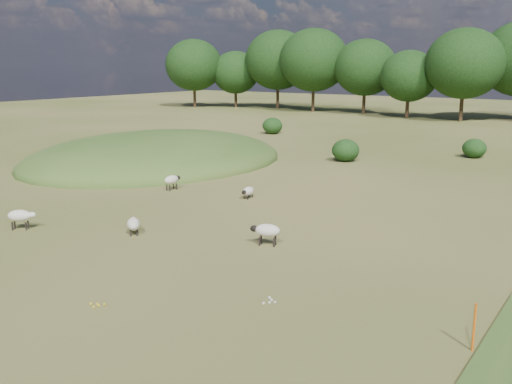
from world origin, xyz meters
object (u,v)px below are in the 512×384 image
(sheep_5, at_px, (172,180))
(sheep_4, at_px, (133,224))
(sheep_0, at_px, (267,231))
(sheep_3, at_px, (248,191))
(marker_post, at_px, (474,327))
(sheep_2, at_px, (20,216))

(sheep_5, bearing_deg, sheep_4, -147.00)
(sheep_0, height_order, sheep_5, sheep_0)
(sheep_5, bearing_deg, sheep_3, -79.83)
(marker_post, relative_size, sheep_2, 1.04)
(sheep_3, bearing_deg, marker_post, 46.59)
(sheep_5, bearing_deg, marker_post, -115.68)
(sheep_3, distance_m, sheep_5, 4.58)
(sheep_3, bearing_deg, sheep_5, -88.33)
(marker_post, bearing_deg, sheep_0, 154.95)
(marker_post, height_order, sheep_2, marker_post)
(sheep_0, distance_m, sheep_5, 10.82)
(sheep_0, bearing_deg, sheep_2, 3.12)
(marker_post, height_order, sheep_4, marker_post)
(marker_post, distance_m, sheep_5, 20.17)
(sheep_2, bearing_deg, marker_post, -34.70)
(sheep_2, relative_size, sheep_4, 1.06)
(marker_post, distance_m, sheep_2, 17.98)
(sheep_4, height_order, sheep_5, sheep_5)
(sheep_2, height_order, sheep_5, sheep_2)
(sheep_4, bearing_deg, sheep_5, -14.91)
(sheep_2, xyz_separation_m, sheep_4, (4.29, 2.18, -0.16))
(sheep_0, bearing_deg, sheep_4, -0.71)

